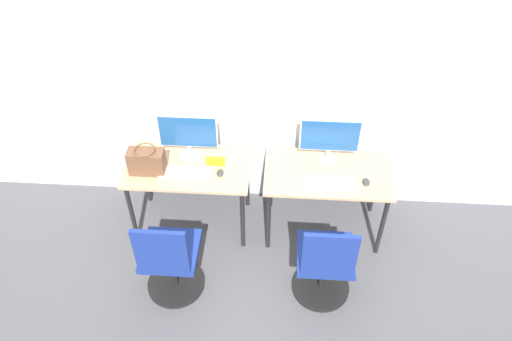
{
  "coord_description": "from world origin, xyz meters",
  "views": [
    {
      "loc": [
        0.19,
        -2.82,
        3.56
      ],
      "look_at": [
        0.0,
        0.12,
        0.86
      ],
      "focal_mm": 35.0,
      "sensor_mm": 36.0,
      "label": 1
    }
  ],
  "objects_px": {
    "monitor_left": "(188,134)",
    "keyboard_right": "(329,183)",
    "mouse_left": "(220,173)",
    "handbag": "(147,161)",
    "mouse_right": "(366,182)",
    "keyboard_left": "(186,173)",
    "monitor_right": "(330,138)",
    "office_chair_right": "(325,265)",
    "office_chair_left": "(170,262)"
  },
  "relations": [
    {
      "from": "monitor_left",
      "to": "keyboard_right",
      "type": "relative_size",
      "value": 1.13
    },
    {
      "from": "keyboard_left",
      "to": "mouse_right",
      "type": "distance_m",
      "value": 1.5
    },
    {
      "from": "keyboard_left",
      "to": "handbag",
      "type": "xyz_separation_m",
      "value": [
        -0.32,
        0.01,
        0.11
      ]
    },
    {
      "from": "monitor_left",
      "to": "mouse_right",
      "type": "height_order",
      "value": "monitor_left"
    },
    {
      "from": "monitor_right",
      "to": "office_chair_right",
      "type": "bearing_deg",
      "value": -91.47
    },
    {
      "from": "monitor_left",
      "to": "keyboard_right",
      "type": "height_order",
      "value": "monitor_left"
    },
    {
      "from": "keyboard_left",
      "to": "office_chair_right",
      "type": "distance_m",
      "value": 1.37
    },
    {
      "from": "office_chair_left",
      "to": "monitor_right",
      "type": "bearing_deg",
      "value": 36.99
    },
    {
      "from": "office_chair_left",
      "to": "monitor_right",
      "type": "relative_size",
      "value": 1.81
    },
    {
      "from": "handbag",
      "to": "office_chair_left",
      "type": "bearing_deg",
      "value": -67.84
    },
    {
      "from": "handbag",
      "to": "mouse_left",
      "type": "bearing_deg",
      "value": 0.54
    },
    {
      "from": "monitor_left",
      "to": "monitor_right",
      "type": "relative_size",
      "value": 1.0
    },
    {
      "from": "office_chair_left",
      "to": "office_chair_right",
      "type": "bearing_deg",
      "value": 2.17
    },
    {
      "from": "keyboard_right",
      "to": "handbag",
      "type": "bearing_deg",
      "value": 178.2
    },
    {
      "from": "monitor_right",
      "to": "office_chair_right",
      "type": "distance_m",
      "value": 1.05
    },
    {
      "from": "mouse_left",
      "to": "handbag",
      "type": "distance_m",
      "value": 0.62
    },
    {
      "from": "keyboard_right",
      "to": "handbag",
      "type": "relative_size",
      "value": 1.48
    },
    {
      "from": "office_chair_left",
      "to": "monitor_right",
      "type": "xyz_separation_m",
      "value": [
        1.24,
        0.93,
        0.56
      ]
    },
    {
      "from": "office_chair_left",
      "to": "mouse_left",
      "type": "bearing_deg",
      "value": 64.16
    },
    {
      "from": "keyboard_left",
      "to": "handbag",
      "type": "bearing_deg",
      "value": 178.74
    },
    {
      "from": "office_chair_left",
      "to": "mouse_right",
      "type": "height_order",
      "value": "office_chair_left"
    },
    {
      "from": "mouse_left",
      "to": "mouse_right",
      "type": "xyz_separation_m",
      "value": [
        1.21,
        -0.03,
        0.0
      ]
    },
    {
      "from": "monitor_left",
      "to": "office_chair_left",
      "type": "height_order",
      "value": "monitor_left"
    },
    {
      "from": "mouse_left",
      "to": "monitor_right",
      "type": "bearing_deg",
      "value": 15.23
    },
    {
      "from": "monitor_right",
      "to": "mouse_left",
      "type": "bearing_deg",
      "value": -164.77
    },
    {
      "from": "keyboard_left",
      "to": "monitor_left",
      "type": "bearing_deg",
      "value": 90.0
    },
    {
      "from": "mouse_left",
      "to": "keyboard_right",
      "type": "relative_size",
      "value": 0.2
    },
    {
      "from": "keyboard_left",
      "to": "monitor_right",
      "type": "height_order",
      "value": "monitor_right"
    },
    {
      "from": "handbag",
      "to": "monitor_left",
      "type": "bearing_deg",
      "value": 35.36
    },
    {
      "from": "keyboard_left",
      "to": "monitor_right",
      "type": "relative_size",
      "value": 0.88
    },
    {
      "from": "keyboard_right",
      "to": "monitor_right",
      "type": "bearing_deg",
      "value": 90.0
    },
    {
      "from": "monitor_left",
      "to": "monitor_right",
      "type": "bearing_deg",
      "value": 1.17
    },
    {
      "from": "mouse_right",
      "to": "monitor_right",
      "type": "bearing_deg",
      "value": 137.9
    },
    {
      "from": "mouse_right",
      "to": "handbag",
      "type": "bearing_deg",
      "value": 179.18
    },
    {
      "from": "monitor_left",
      "to": "keyboard_left",
      "type": "distance_m",
      "value": 0.33
    },
    {
      "from": "monitor_left",
      "to": "keyboard_left",
      "type": "xyz_separation_m",
      "value": [
        0.0,
        -0.23,
        -0.23
      ]
    },
    {
      "from": "office_chair_left",
      "to": "handbag",
      "type": "xyz_separation_m",
      "value": [
        -0.28,
        0.68,
        0.44
      ]
    },
    {
      "from": "monitor_right",
      "to": "office_chair_right",
      "type": "relative_size",
      "value": 0.55
    },
    {
      "from": "office_chair_right",
      "to": "handbag",
      "type": "bearing_deg",
      "value": 156.97
    },
    {
      "from": "mouse_right",
      "to": "office_chair_right",
      "type": "distance_m",
      "value": 0.77
    },
    {
      "from": "mouse_left",
      "to": "monitor_left",
      "type": "bearing_deg",
      "value": 142.39
    },
    {
      "from": "monitor_left",
      "to": "office_chair_right",
      "type": "bearing_deg",
      "value": -36.36
    },
    {
      "from": "mouse_right",
      "to": "handbag",
      "type": "distance_m",
      "value": 1.82
    },
    {
      "from": "mouse_left",
      "to": "office_chair_left",
      "type": "relative_size",
      "value": 0.1
    },
    {
      "from": "mouse_left",
      "to": "office_chair_left",
      "type": "distance_m",
      "value": 0.83
    },
    {
      "from": "keyboard_left",
      "to": "mouse_left",
      "type": "height_order",
      "value": "mouse_left"
    },
    {
      "from": "mouse_left",
      "to": "handbag",
      "type": "height_order",
      "value": "handbag"
    },
    {
      "from": "monitor_right",
      "to": "mouse_right",
      "type": "distance_m",
      "value": 0.47
    },
    {
      "from": "keyboard_left",
      "to": "mouse_right",
      "type": "bearing_deg",
      "value": -0.73
    },
    {
      "from": "mouse_left",
      "to": "handbag",
      "type": "relative_size",
      "value": 0.3
    }
  ]
}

